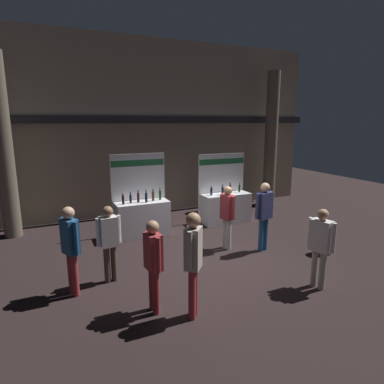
{
  "coord_description": "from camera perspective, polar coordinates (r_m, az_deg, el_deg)",
  "views": [
    {
      "loc": [
        -3.56,
        -6.68,
        3.26
      ],
      "look_at": [
        0.13,
        1.43,
        1.34
      ],
      "focal_mm": 30.77,
      "sensor_mm": 36.0,
      "label": 1
    }
  ],
  "objects": [
    {
      "name": "visitor_0",
      "position": [
        6.59,
        -20.3,
        -8.4
      ],
      "size": [
        0.34,
        0.49,
        1.74
      ],
      "rotation": [
        0.0,
        0.0,
        5.12
      ],
      "color": "maroon",
      "rests_on": "ground_plane"
    },
    {
      "name": "hall_colonnade",
      "position": [
        11.8,
        -7.01,
        10.67
      ],
      "size": [
        12.78,
        1.32,
        6.01
      ],
      "color": "tan",
      "rests_on": "ground_plane"
    },
    {
      "name": "visitor_5",
      "position": [
        8.48,
        12.4,
        -3.11
      ],
      "size": [
        0.57,
        0.33,
        1.77
      ],
      "rotation": [
        0.0,
        0.0,
        0.27
      ],
      "color": "navy",
      "rests_on": "ground_plane"
    },
    {
      "name": "ground_plane",
      "position": [
        8.24,
        3.37,
        -11.15
      ],
      "size": [
        25.56,
        25.56,
        0.0
      ],
      "primitive_type": "plane",
      "color": "black"
    },
    {
      "name": "visitor_1",
      "position": [
        8.47,
        6.15,
        -3.54
      ],
      "size": [
        0.29,
        0.5,
        1.66
      ],
      "rotation": [
        0.0,
        0.0,
        1.76
      ],
      "color": "silver",
      "rests_on": "ground_plane"
    },
    {
      "name": "visitor_2",
      "position": [
        5.72,
        -6.72,
        -11.51
      ],
      "size": [
        0.26,
        0.51,
        1.66
      ],
      "rotation": [
        0.0,
        0.0,
        1.66
      ],
      "color": "maroon",
      "rests_on": "ground_plane"
    },
    {
      "name": "visitor_3",
      "position": [
        6.93,
        21.4,
        -8.04
      ],
      "size": [
        0.32,
        0.55,
        1.62
      ],
      "rotation": [
        0.0,
        0.0,
        1.84
      ],
      "color": "#ADA393",
      "rests_on": "ground_plane"
    },
    {
      "name": "visitor_6",
      "position": [
        6.92,
        -14.18,
        -7.7
      ],
      "size": [
        0.51,
        0.28,
        1.61
      ],
      "rotation": [
        0.0,
        0.0,
        3.24
      ],
      "color": "#47382D",
      "rests_on": "ground_plane"
    },
    {
      "name": "exhibitor_booth_1",
      "position": [
        10.83,
        5.79,
        -2.25
      ],
      "size": [
        1.68,
        0.66,
        2.22
      ],
      "color": "white",
      "rests_on": "ground_plane"
    },
    {
      "name": "trash_bin",
      "position": [
        8.98,
        22.11,
        -7.98
      ],
      "size": [
        0.35,
        0.35,
        0.6
      ],
      "color": "slate",
      "rests_on": "ground_plane"
    },
    {
      "name": "visitor_4",
      "position": [
        5.49,
        0.21,
        -11.1
      ],
      "size": [
        0.38,
        0.39,
        1.84
      ],
      "rotation": [
        0.0,
        0.0,
        0.86
      ],
      "color": "maroon",
      "rests_on": "ground_plane"
    },
    {
      "name": "exhibitor_booth_0",
      "position": [
        9.61,
        -8.63,
        -3.99
      ],
      "size": [
        1.59,
        0.66,
        2.35
      ],
      "color": "white",
      "rests_on": "ground_plane"
    }
  ]
}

